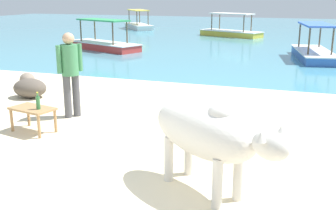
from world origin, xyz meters
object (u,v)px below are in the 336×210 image
Objects in this scene: low_bench_table at (33,112)px; boat_red at (104,43)px; bottle at (38,102)px; boat_yellow at (231,31)px; cow at (206,132)px; person_standing at (70,68)px; boat_blue at (314,52)px; boat_white at (138,25)px.

low_bench_table is 11.07m from boat_red.
boat_yellow reaches higher than bottle.
cow is at bearing 145.92° from boat_red.
cow is at bearing -19.75° from bottle.
boat_yellow is at bearing 124.30° from person_standing.
cow is 11.71m from boat_blue.
person_standing reaches higher than boat_blue.
person_standing is 0.42× the size of boat_red.
boat_blue is at bearing 78.86° from low_bench_table.
boat_red is (-8.60, -0.16, 0.00)m from boat_blue.
boat_white reaches higher than bottle.
person_standing reaches higher than boat_white.
boat_blue is (1.18, 11.64, -0.50)m from cow.
boat_red is at bearing 156.70° from cow.
low_bench_table is 0.22× the size of boat_blue.
low_bench_table is 2.82× the size of bottle.
boat_yellow is (7.02, -3.04, 0.00)m from boat_white.
boat_yellow is (-0.15, 17.91, -0.30)m from bottle.
boat_blue reaches higher than bottle.
low_bench_table is 22.05m from boat_white.
cow is 0.50× the size of boat_red.
boat_white is 7.65m from boat_yellow.
boat_red is at bearing 148.35° from person_standing.
low_bench_table is 0.22× the size of boat_yellow.
boat_blue is at bearing -170.50° from boat_white.
cow reaches higher than low_bench_table.
boat_blue and boat_white have the same top height.
boat_white is 11.01m from boat_red.
cow is 1.18× the size of person_standing.
person_standing is (-0.02, 1.06, 0.40)m from bottle.
boat_yellow is (-4.50, 7.42, 0.00)m from boat_blue.
low_bench_table is (-3.34, 1.19, -0.39)m from cow.
cow reaches higher than bottle.
bottle is 0.08× the size of boat_blue.
boat_red is (-4.24, 10.34, -0.30)m from bottle.
boat_yellow is at bearing 133.71° from cow.
cow is at bearing -7.34° from low_bench_table.
low_bench_table is at bearing 160.25° from boat_white.
boat_red is at bearing 157.13° from boat_white.
boat_yellow is at bearing -95.36° from boat_red.
boat_white reaches higher than cow.
bottle is 0.08× the size of boat_yellow.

